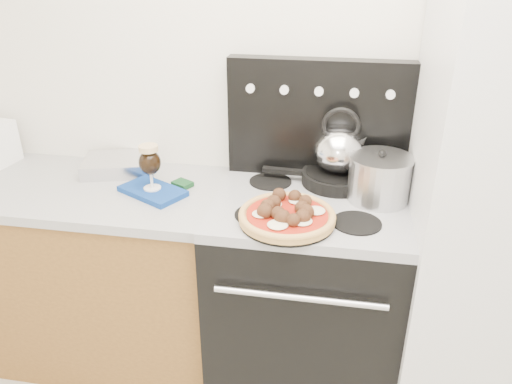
% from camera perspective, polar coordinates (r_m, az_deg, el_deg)
% --- Properties ---
extents(room_shell, '(3.52, 3.01, 2.52)m').
position_cam_1_polar(room_shell, '(1.06, -1.00, -6.12)').
color(room_shell, '#BBB5AB').
rests_on(room_shell, ground).
extents(base_cabinet, '(1.45, 0.60, 0.86)m').
position_cam_1_polar(base_cabinet, '(2.56, -20.16, -8.59)').
color(base_cabinet, brown).
rests_on(base_cabinet, ground).
extents(countertop, '(1.48, 0.63, 0.04)m').
position_cam_1_polar(countertop, '(2.34, -21.82, 0.56)').
color(countertop, '#B1B1B1').
rests_on(countertop, base_cabinet).
extents(stove_body, '(0.76, 0.65, 0.88)m').
position_cam_1_polar(stove_body, '(2.23, 5.60, -12.08)').
color(stove_body, black).
rests_on(stove_body, ground).
extents(cooktop, '(0.76, 0.65, 0.04)m').
position_cam_1_polar(cooktop, '(1.98, 6.17, -1.56)').
color(cooktop, '#ADADB2').
rests_on(cooktop, stove_body).
extents(backguard, '(0.76, 0.08, 0.50)m').
position_cam_1_polar(backguard, '(2.14, 7.09, 8.27)').
color(backguard, black).
rests_on(backguard, cooktop).
extents(fridge, '(0.64, 0.68, 1.90)m').
position_cam_1_polar(fridge, '(2.03, 26.27, -2.06)').
color(fridge, silver).
rests_on(fridge, ground).
extents(foil_sheet, '(0.37, 0.31, 0.06)m').
position_cam_1_polar(foil_sheet, '(2.36, -15.27, 3.07)').
color(foil_sheet, white).
rests_on(foil_sheet, countertop).
extents(oven_mitt, '(0.31, 0.27, 0.02)m').
position_cam_1_polar(oven_mitt, '(2.11, -11.72, 0.10)').
color(oven_mitt, navy).
rests_on(oven_mitt, countertop).
extents(beer_glass, '(0.09, 0.09, 0.19)m').
position_cam_1_polar(beer_glass, '(2.06, -11.99, 2.81)').
color(beer_glass, black).
rests_on(beer_glass, oven_mitt).
extents(pizza_pan, '(0.36, 0.36, 0.01)m').
position_cam_1_polar(pizza_pan, '(1.81, 3.55, -3.37)').
color(pizza_pan, black).
rests_on(pizza_pan, cooktop).
extents(pizza, '(0.40, 0.40, 0.05)m').
position_cam_1_polar(pizza, '(1.80, 3.58, -2.52)').
color(pizza, '#D1854C').
rests_on(pizza, pizza_pan).
extents(skillet, '(0.31, 0.31, 0.05)m').
position_cam_1_polar(skillet, '(2.13, 9.22, 1.62)').
color(skillet, black).
rests_on(skillet, cooktop).
extents(tea_kettle, '(0.25, 0.25, 0.23)m').
position_cam_1_polar(tea_kettle, '(2.08, 9.49, 5.21)').
color(tea_kettle, silver).
rests_on(tea_kettle, skillet).
extents(stock_pot, '(0.29, 0.29, 0.17)m').
position_cam_1_polar(stock_pot, '(2.00, 13.90, 1.39)').
color(stock_pot, silver).
rests_on(stock_pot, cooktop).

